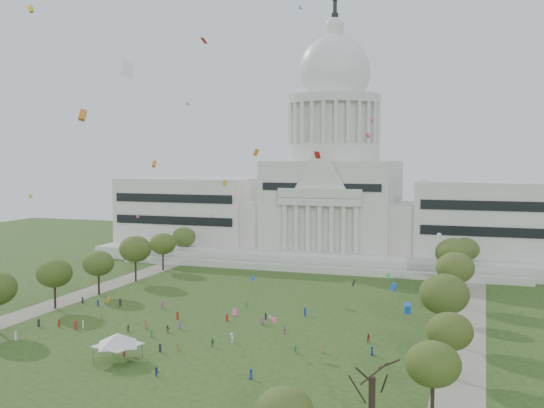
% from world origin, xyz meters
% --- Properties ---
extents(ground, '(400.00, 400.00, 0.00)m').
position_xyz_m(ground, '(0.00, 0.00, 0.00)').
color(ground, '#294618').
rests_on(ground, ground).
extents(capitol, '(160.00, 64.50, 91.30)m').
position_xyz_m(capitol, '(0.00, 113.59, 22.30)').
color(capitol, beige).
rests_on(capitol, ground).
extents(path_left, '(8.00, 160.00, 0.04)m').
position_xyz_m(path_left, '(-48.00, 30.00, 0.02)').
color(path_left, gray).
rests_on(path_left, ground).
extents(path_right, '(8.00, 160.00, 0.04)m').
position_xyz_m(path_right, '(48.00, 30.00, 0.02)').
color(path_right, gray).
rests_on(path_right, ground).
extents(row_tree_r_0, '(7.67, 7.67, 10.91)m').
position_xyz_m(row_tree_r_0, '(44.94, -19.59, 7.75)').
color(row_tree_r_0, black).
rests_on(row_tree_r_0, ground).
extents(row_tree_r_1, '(7.58, 7.58, 10.78)m').
position_xyz_m(row_tree_r_1, '(46.22, -1.75, 7.66)').
color(row_tree_r_1, black).
rests_on(row_tree_r_1, ground).
extents(row_tree_l_2, '(8.42, 8.42, 11.97)m').
position_xyz_m(row_tree_l_2, '(-45.04, 17.30, 8.51)').
color(row_tree_l_2, black).
rests_on(row_tree_l_2, ground).
extents(row_tree_r_2, '(9.55, 9.55, 13.58)m').
position_xyz_m(row_tree_r_2, '(44.17, 17.44, 9.66)').
color(row_tree_r_2, black).
rests_on(row_tree_r_2, ground).
extents(row_tree_l_3, '(8.12, 8.12, 11.55)m').
position_xyz_m(row_tree_l_3, '(-44.09, 33.92, 8.21)').
color(row_tree_l_3, black).
rests_on(row_tree_l_3, ground).
extents(row_tree_r_3, '(7.01, 7.01, 9.98)m').
position_xyz_m(row_tree_r_3, '(44.40, 34.48, 7.08)').
color(row_tree_r_3, black).
rests_on(row_tree_r_3, ground).
extents(row_tree_l_4, '(9.29, 9.29, 13.21)m').
position_xyz_m(row_tree_l_4, '(-44.08, 52.42, 9.39)').
color(row_tree_l_4, black).
rests_on(row_tree_l_4, ground).
extents(row_tree_r_4, '(9.19, 9.19, 13.06)m').
position_xyz_m(row_tree_r_4, '(44.76, 50.04, 9.29)').
color(row_tree_r_4, black).
rests_on(row_tree_r_4, ground).
extents(row_tree_l_5, '(8.33, 8.33, 11.85)m').
position_xyz_m(row_tree_l_5, '(-45.22, 71.01, 8.42)').
color(row_tree_l_5, black).
rests_on(row_tree_l_5, ground).
extents(row_tree_r_5, '(9.82, 9.82, 13.96)m').
position_xyz_m(row_tree_r_5, '(43.49, 70.19, 9.93)').
color(row_tree_r_5, black).
rests_on(row_tree_r_5, ground).
extents(row_tree_l_6, '(8.19, 8.19, 11.64)m').
position_xyz_m(row_tree_l_6, '(-46.87, 89.14, 8.27)').
color(row_tree_l_6, black).
rests_on(row_tree_l_6, ground).
extents(row_tree_r_6, '(8.42, 8.42, 11.97)m').
position_xyz_m(row_tree_r_6, '(45.96, 88.13, 8.51)').
color(row_tree_r_6, black).
rests_on(row_tree_r_6, ground).
extents(big_bare_tree, '(6.00, 5.00, 12.80)m').
position_xyz_m(big_bare_tree, '(38.00, -28.00, 8.67)').
color(big_bare_tree, black).
rests_on(big_bare_tree, ground).
extents(event_tent, '(11.03, 11.03, 5.13)m').
position_xyz_m(event_tent, '(-9.71, -11.62, 3.98)').
color(event_tent, '#4C4C4C').
rests_on(event_tent, ground).
extents(person_0, '(0.86, 0.96, 1.65)m').
position_xyz_m(person_0, '(32.35, 5.84, 0.83)').
color(person_0, navy).
rests_on(person_0, ground).
extents(person_2, '(0.99, 0.78, 1.77)m').
position_xyz_m(person_2, '(30.40, 13.33, 0.89)').
color(person_2, '#B21E1E').
rests_on(person_2, ground).
extents(person_3, '(1.28, 1.38, 1.94)m').
position_xyz_m(person_3, '(5.19, 5.01, 0.97)').
color(person_3, silver).
rests_on(person_3, ground).
extents(person_4, '(0.83, 1.08, 1.63)m').
position_xyz_m(person_4, '(2.70, 1.45, 0.81)').
color(person_4, '#33723F').
rests_on(person_4, ground).
extents(person_5, '(1.62, 1.11, 1.63)m').
position_xyz_m(person_5, '(-9.91, 7.27, 0.81)').
color(person_5, olive).
rests_on(person_5, ground).
extents(person_6, '(0.83, 0.97, 1.68)m').
position_xyz_m(person_6, '(15.75, -12.74, 0.84)').
color(person_6, navy).
rests_on(person_6, ground).
extents(person_7, '(0.75, 0.64, 1.73)m').
position_xyz_m(person_7, '(-9.66, -9.78, 0.87)').
color(person_7, '#B21E1E').
rests_on(person_7, ground).
extents(person_8, '(0.83, 0.62, 1.54)m').
position_xyz_m(person_8, '(-17.89, 5.22, 0.77)').
color(person_8, '#4C4C51').
rests_on(person_8, ground).
extents(person_9, '(1.09, 1.07, 1.56)m').
position_xyz_m(person_9, '(18.81, 2.41, 0.78)').
color(person_9, '#33723F').
rests_on(person_9, ground).
extents(person_10, '(0.58, 0.92, 1.47)m').
position_xyz_m(person_10, '(13.08, 14.23, 0.74)').
color(person_10, '#994C8C').
rests_on(person_10, ground).
extents(person_11, '(1.47, 1.33, 1.54)m').
position_xyz_m(person_11, '(0.57, -16.45, 0.77)').
color(person_11, navy).
rests_on(person_11, ground).
extents(distant_crowd, '(65.73, 40.05, 1.95)m').
position_xyz_m(distant_crowd, '(-15.26, 13.25, 0.86)').
color(distant_crowd, '#26262B').
rests_on(distant_crowd, ground).
extents(kite_swarm, '(90.80, 102.24, 64.58)m').
position_xyz_m(kite_swarm, '(3.05, 6.09, 27.21)').
color(kite_swarm, '#E54C8C').
rests_on(kite_swarm, ground).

